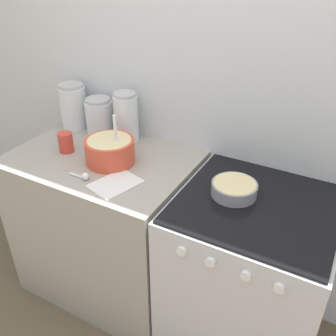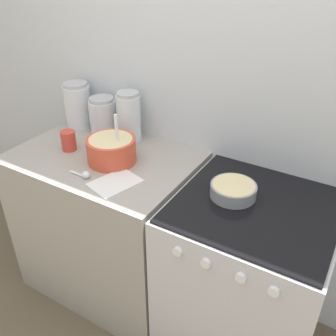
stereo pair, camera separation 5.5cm
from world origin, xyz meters
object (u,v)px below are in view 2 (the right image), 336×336
object	(u,v)px
storage_jar_middle	(103,118)
storage_jar_right	(129,120)
storage_jar_left	(78,108)
tin_can	(69,141)
stove	(245,280)
baking_pan	(233,190)
mixing_bowl	(111,149)

from	to	relation	value
storage_jar_middle	storage_jar_right	distance (m)	0.19
storage_jar_middle	storage_jar_left	bearing A→B (deg)	180.00
storage_jar_middle	tin_can	size ratio (longest dim) A/B	1.98
stove	tin_can	size ratio (longest dim) A/B	8.49
stove	baking_pan	bearing A→B (deg)	174.28
baking_pan	tin_can	xyz separation A→B (m)	(-0.92, -0.05, 0.02)
mixing_bowl	baking_pan	distance (m)	0.65
storage_jar_middle	baking_pan	bearing A→B (deg)	-13.88
baking_pan	tin_can	bearing A→B (deg)	-177.20
mixing_bowl	tin_can	distance (m)	0.28
stove	storage_jar_middle	distance (m)	1.18
tin_can	storage_jar_left	bearing A→B (deg)	121.92
storage_jar_left	storage_jar_right	xyz separation A→B (m)	(0.37, 0.00, 0.01)
stove	storage_jar_middle	world-z (taller)	storage_jar_middle
mixing_bowl	tin_can	world-z (taller)	mixing_bowl
storage_jar_left	storage_jar_middle	xyz separation A→B (m)	(0.19, 0.00, -0.02)
stove	baking_pan	size ratio (longest dim) A/B	4.48
stove	storage_jar_left	bearing A→B (deg)	168.98
baking_pan	stove	bearing A→B (deg)	-5.72
mixing_bowl	baking_pan	xyz separation A→B (m)	(0.65, 0.03, -0.04)
stove	storage_jar_left	xyz separation A→B (m)	(-1.20, 0.23, 0.56)
mixing_bowl	storage_jar_middle	world-z (taller)	mixing_bowl
storage_jar_right	stove	bearing A→B (deg)	-15.77
storage_jar_right	baking_pan	bearing A→B (deg)	-17.31
stove	mixing_bowl	bearing A→B (deg)	-178.93
stove	storage_jar_middle	xyz separation A→B (m)	(-1.02, 0.23, 0.54)
mixing_bowl	storage_jar_left	bearing A→B (deg)	150.61
tin_can	mixing_bowl	bearing A→B (deg)	4.06
storage_jar_left	tin_can	size ratio (longest dim) A/B	2.49
baking_pan	storage_jar_left	size ratio (longest dim) A/B	0.76
mixing_bowl	storage_jar_middle	size ratio (longest dim) A/B	1.25
storage_jar_middle	storage_jar_right	xyz separation A→B (m)	(0.19, 0.00, 0.03)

